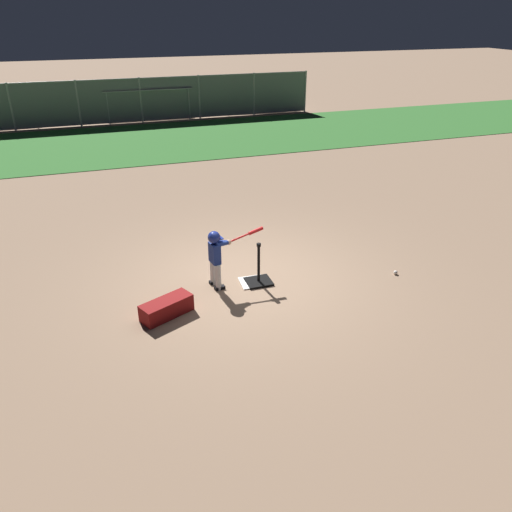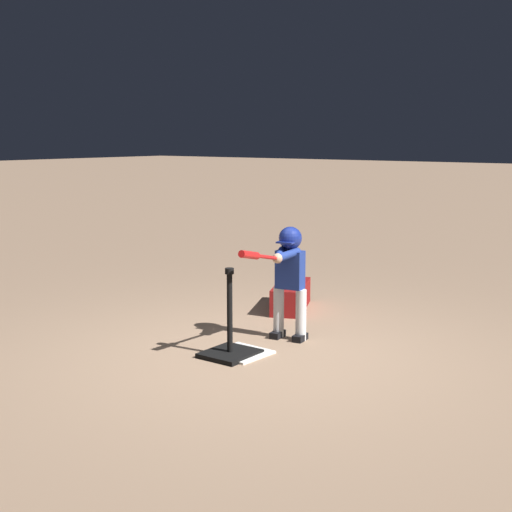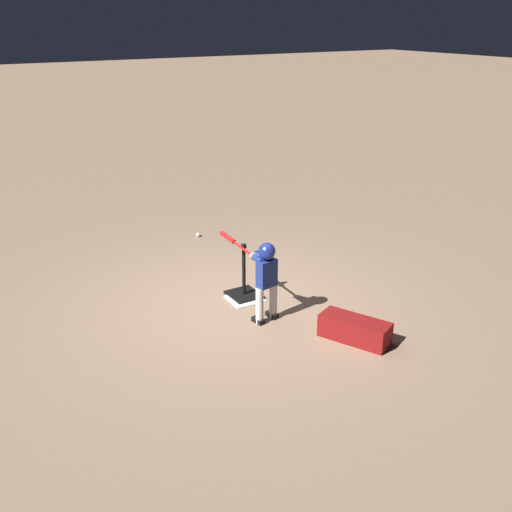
{
  "view_description": "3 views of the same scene",
  "coord_description": "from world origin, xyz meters",
  "px_view_note": "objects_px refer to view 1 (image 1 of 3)",
  "views": [
    {
      "loc": [
        -2.35,
        -7.52,
        4.39
      ],
      "look_at": [
        0.11,
        -0.26,
        0.55
      ],
      "focal_mm": 35.0,
      "sensor_mm": 36.0,
      "label": 1
    },
    {
      "loc": [
        4.76,
        3.47,
        1.87
      ],
      "look_at": [
        -0.08,
        -0.13,
        0.85
      ],
      "focal_mm": 50.0,
      "sensor_mm": 36.0,
      "label": 2
    },
    {
      "loc": [
        -6.29,
        3.51,
        3.63
      ],
      "look_at": [
        0.1,
        -0.38,
        0.59
      ],
      "focal_mm": 42.0,
      "sensor_mm": 36.0,
      "label": 3
    }
  ],
  "objects_px": {
    "bleachers_left_center": "(255,99)",
    "bleachers_center": "(147,102)",
    "batting_tee": "(259,277)",
    "baseball": "(396,272)",
    "batter_child": "(217,252)",
    "equipment_bag": "(167,308)"
  },
  "relations": [
    {
      "from": "batter_child",
      "to": "bleachers_left_center",
      "type": "distance_m",
      "value": 16.95
    },
    {
      "from": "baseball",
      "to": "equipment_bag",
      "type": "xyz_separation_m",
      "value": [
        -4.19,
        -0.02,
        0.1
      ]
    },
    {
      "from": "batting_tee",
      "to": "bleachers_center",
      "type": "height_order",
      "value": "bleachers_center"
    },
    {
      "from": "batting_tee",
      "to": "batter_child",
      "type": "distance_m",
      "value": 0.91
    },
    {
      "from": "batter_child",
      "to": "bleachers_left_center",
      "type": "bearing_deg",
      "value": 69.15
    },
    {
      "from": "batting_tee",
      "to": "bleachers_center",
      "type": "xyz_separation_m",
      "value": [
        0.18,
        15.7,
        0.55
      ]
    },
    {
      "from": "bleachers_left_center",
      "to": "bleachers_center",
      "type": "bearing_deg",
      "value": -177.26
    },
    {
      "from": "batter_child",
      "to": "bleachers_center",
      "type": "distance_m",
      "value": 15.61
    },
    {
      "from": "batting_tee",
      "to": "batter_child",
      "type": "bearing_deg",
      "value": 170.78
    },
    {
      "from": "baseball",
      "to": "bleachers_left_center",
      "type": "relative_size",
      "value": 0.02
    },
    {
      "from": "baseball",
      "to": "batting_tee",
      "type": "bearing_deg",
      "value": 168.37
    },
    {
      "from": "batting_tee",
      "to": "baseball",
      "type": "xyz_separation_m",
      "value": [
        2.48,
        -0.51,
        -0.07
      ]
    },
    {
      "from": "batter_child",
      "to": "baseball",
      "type": "xyz_separation_m",
      "value": [
        3.19,
        -0.62,
        -0.63
      ]
    },
    {
      "from": "baseball",
      "to": "bleachers_center",
      "type": "bearing_deg",
      "value": 98.06
    },
    {
      "from": "batting_tee",
      "to": "equipment_bag",
      "type": "relative_size",
      "value": 0.92
    },
    {
      "from": "batter_child",
      "to": "baseball",
      "type": "bearing_deg",
      "value": -11.09
    },
    {
      "from": "batter_child",
      "to": "bleachers_center",
      "type": "xyz_separation_m",
      "value": [
        0.89,
        15.59,
        -0.01
      ]
    },
    {
      "from": "batting_tee",
      "to": "baseball",
      "type": "relative_size",
      "value": 10.4
    },
    {
      "from": "bleachers_center",
      "to": "equipment_bag",
      "type": "height_order",
      "value": "bleachers_center"
    },
    {
      "from": "baseball",
      "to": "bleachers_left_center",
      "type": "bearing_deg",
      "value": 80.2
    },
    {
      "from": "equipment_bag",
      "to": "bleachers_left_center",
      "type": "bearing_deg",
      "value": 41.88
    },
    {
      "from": "bleachers_left_center",
      "to": "equipment_bag",
      "type": "bearing_deg",
      "value": -113.13
    }
  ]
}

